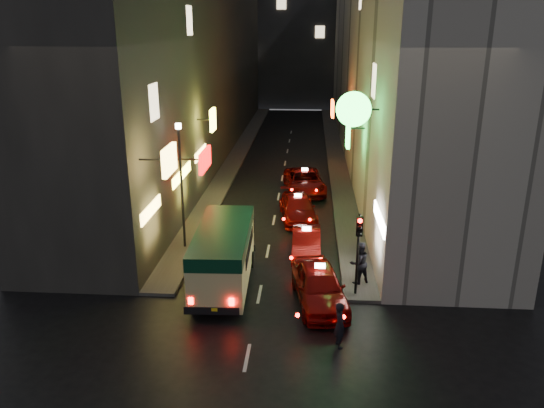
% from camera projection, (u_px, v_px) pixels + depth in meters
% --- Properties ---
extents(building_left, '(7.67, 52.00, 18.00)m').
position_uv_depth(building_left, '(192.00, 48.00, 44.03)').
color(building_left, '#383633').
rests_on(building_left, ground).
extents(building_right, '(7.91, 52.00, 18.00)m').
position_uv_depth(building_right, '(386.00, 48.00, 42.96)').
color(building_right, '#B7B4A8').
rests_on(building_right, ground).
extents(building_far, '(30.00, 10.00, 22.00)m').
position_uv_depth(building_far, '(298.00, 24.00, 73.12)').
color(building_far, '#323237').
rests_on(building_far, ground).
extents(sidewalk_left, '(1.50, 52.00, 0.15)m').
position_uv_depth(sidewalk_left, '(239.00, 153.00, 46.63)').
color(sidewalk_left, '#4B4745').
rests_on(sidewalk_left, ground).
extents(sidewalk_right, '(1.50, 52.00, 0.15)m').
position_uv_depth(sidewalk_right, '(335.00, 155.00, 46.06)').
color(sidewalk_right, '#4B4745').
rests_on(sidewalk_right, ground).
extents(minibus, '(2.37, 6.24, 2.66)m').
position_uv_depth(minibus, '(224.00, 250.00, 22.45)').
color(minibus, beige).
rests_on(minibus, ground).
extents(taxi_near, '(3.31, 6.10, 2.01)m').
position_uv_depth(taxi_near, '(319.00, 283.00, 21.25)').
color(taxi_near, '#6B0706').
rests_on(taxi_near, ground).
extents(taxi_second, '(1.93, 4.70, 1.67)m').
position_uv_depth(taxi_second, '(306.00, 241.00, 25.88)').
color(taxi_second, '#6B0706').
rests_on(taxi_second, ground).
extents(taxi_third, '(2.75, 5.25, 1.76)m').
position_uv_depth(taxi_third, '(298.00, 206.00, 30.69)').
color(taxi_third, '#6B0706').
rests_on(taxi_third, ground).
extents(taxi_far, '(2.97, 5.75, 1.92)m').
position_uv_depth(taxi_far, '(305.00, 180.00, 35.73)').
color(taxi_far, '#6B0706').
rests_on(taxi_far, ground).
extents(pedestrian_crossing, '(0.56, 0.72, 1.93)m').
position_uv_depth(pedestrian_crossing, '(340.00, 322.00, 18.35)').
color(pedestrian_crossing, black).
rests_on(pedestrian_crossing, ground).
extents(pedestrian_sidewalk, '(0.94, 0.83, 2.13)m').
position_uv_depth(pedestrian_sidewalk, '(359.00, 260.00, 22.61)').
color(pedestrian_sidewalk, black).
rests_on(pedestrian_sidewalk, sidewalk_right).
extents(traffic_light, '(0.26, 0.43, 3.50)m').
position_uv_depth(traffic_light, '(359.00, 238.00, 21.10)').
color(traffic_light, black).
rests_on(traffic_light, sidewalk_right).
extents(lamp_post, '(0.28, 0.28, 6.22)m').
position_uv_depth(lamp_post, '(181.00, 178.00, 25.61)').
color(lamp_post, black).
rests_on(lamp_post, sidewalk_left).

